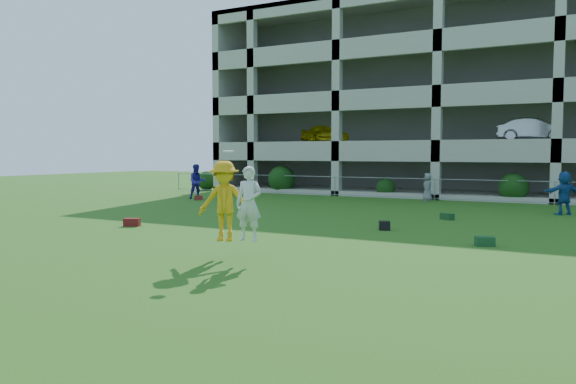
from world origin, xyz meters
The scene contains 14 objects.
ground centered at (0.00, 0.00, 0.00)m, with size 100.00×100.00×0.00m, color #235114.
bystander_a centered at (-11.95, 13.29, 0.98)m, with size 0.95×0.74×1.95m, color navy.
bystander_b centered at (-14.64, 16.63, 0.82)m, with size 0.96×0.40×1.64m, color white.
bystander_c centered at (-0.12, 17.94, 0.75)m, with size 0.74×0.48×1.51m, color slate.
bystander_d centered at (6.61, 14.06, 0.92)m, with size 1.70×0.54×1.83m, color #1F4A90.
bag_red_a centered at (-6.65, 2.70, 0.14)m, with size 0.55×0.30×0.28m, color #5D1610.
bag_green_c centered at (5.04, 4.26, 0.13)m, with size 0.50×0.35×0.26m, color #14391F.
crate_d centered at (1.53, 6.02, 0.15)m, with size 0.35×0.35×0.30m, color black.
bag_red_f centered at (-11.40, 12.70, 0.12)m, with size 0.45×0.28×0.24m, color #590F1E.
bag_green_g centered at (2.72, 9.99, 0.12)m, with size 0.50×0.30×0.25m, color #133519.
frisbee_contest centered at (-0.12, -0.74, 1.41)m, with size 1.96×1.12×2.23m.
parking_garage centered at (-0.01, 27.70, 6.01)m, with size 30.00×14.00×12.00m.
fence centered at (0.00, 19.00, 0.61)m, with size 36.06×0.06×1.20m.
shrub_row centered at (4.59, 19.70, 1.51)m, with size 34.38×2.52×3.50m.
Camera 1 is at (7.62, -11.99, 2.59)m, focal length 35.00 mm.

